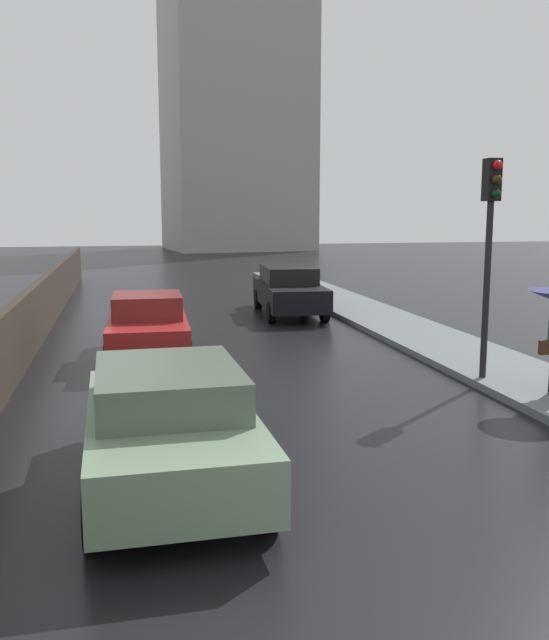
# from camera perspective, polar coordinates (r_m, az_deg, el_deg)

# --- Properties ---
(car_green_near_kerb) EXTENTS (1.99, 4.13, 1.44)m
(car_green_near_kerb) POSITION_cam_1_polar(r_m,az_deg,el_deg) (8.29, -8.60, -8.43)
(car_green_near_kerb) COLOR slate
(car_green_near_kerb) RESTS_ON ground
(car_black_mid_road) EXTENTS (2.01, 4.70, 1.49)m
(car_black_mid_road) POSITION_cam_1_polar(r_m,az_deg,el_deg) (21.56, 1.20, 2.51)
(car_black_mid_road) COLOR black
(car_black_mid_road) RESTS_ON ground
(car_red_far_ahead) EXTENTS (1.84, 3.91, 1.43)m
(car_red_far_ahead) POSITION_cam_1_polar(r_m,az_deg,el_deg) (15.30, -10.33, -0.52)
(car_red_far_ahead) COLOR maroon
(car_red_far_ahead) RESTS_ON ground
(traffic_light) EXTENTS (0.26, 0.39, 3.99)m
(traffic_light) POSITION_cam_1_polar(r_m,az_deg,el_deg) (13.19, 17.25, 7.31)
(traffic_light) COLOR black
(traffic_light) RESTS_ON sidewalk_strip
(distant_tower) EXTENTS (11.77, 10.03, 30.24)m
(distant_tower) POSITION_cam_1_polar(r_m,az_deg,el_deg) (58.02, -3.17, 18.50)
(distant_tower) COLOR #9E9993
(distant_tower) RESTS_ON ground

